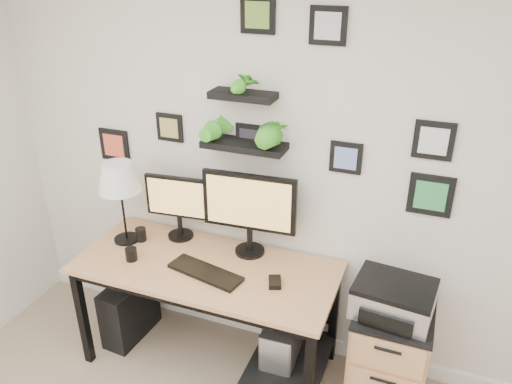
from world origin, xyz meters
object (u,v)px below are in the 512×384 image
at_px(file_cabinet, 389,355).
at_px(printer, 393,299).
at_px(monitor_right, 249,208).
at_px(pc_tower_grey, 284,345).
at_px(desk, 215,280).
at_px(pc_tower_black, 130,309).
at_px(table_lamp, 119,179).
at_px(mug, 131,254).
at_px(monitor_left, 178,203).

relative_size(file_cabinet, printer, 1.49).
distance_m(monitor_right, file_cabinet, 1.20).
bearing_deg(pc_tower_grey, file_cabinet, 2.72).
distance_m(desk, monitor_right, 0.51).
xyz_separation_m(desk, pc_tower_black, (-0.66, -0.02, -0.41)).
bearing_deg(printer, pc_tower_black, -178.82).
xyz_separation_m(monitor_right, pc_tower_black, (-0.82, -0.21, -0.86)).
bearing_deg(pc_tower_grey, monitor_right, 151.29).
relative_size(desk, table_lamp, 2.91).
xyz_separation_m(mug, printer, (1.57, 0.17, -0.02)).
bearing_deg(pc_tower_grey, monitor_left, 167.57).
xyz_separation_m(desk, monitor_left, (-0.34, 0.20, 0.38)).
bearing_deg(monitor_right, mug, -152.73).
distance_m(monitor_right, pc_tower_black, 1.21).
height_order(monitor_left, printer, monitor_left).
distance_m(desk, file_cabinet, 1.13).
distance_m(desk, monitor_left, 0.55).
xyz_separation_m(monitor_left, monitor_right, (0.50, -0.01, 0.07)).
bearing_deg(file_cabinet, monitor_right, 171.91).
xyz_separation_m(pc_tower_grey, file_cabinet, (0.63, 0.03, 0.11)).
relative_size(mug, printer, 0.18).
height_order(desk, file_cabinet, desk).
bearing_deg(monitor_right, pc_tower_grey, -28.71).
bearing_deg(pc_tower_black, monitor_left, 38.61).
bearing_deg(file_cabinet, printer, -115.01).
relative_size(monitor_left, file_cabinet, 0.66).
height_order(mug, pc_tower_black, mug).
height_order(monitor_right, file_cabinet, monitor_right).
relative_size(monitor_left, pc_tower_black, 1.02).
distance_m(monitor_left, mug, 0.44).
distance_m(monitor_left, file_cabinet, 1.59).
relative_size(monitor_right, pc_tower_grey, 1.28).
xyz_separation_m(mug, pc_tower_grey, (0.95, 0.17, -0.57)).
height_order(monitor_left, table_lamp, table_lamp).
bearing_deg(printer, desk, -178.93).
relative_size(desk, mug, 19.69).
bearing_deg(desk, pc_tower_black, -178.65).
xyz_separation_m(desk, monitor_right, (0.16, 0.19, 0.45)).
xyz_separation_m(table_lamp, file_cabinet, (1.75, 0.01, -0.86)).
bearing_deg(printer, file_cabinet, 64.99).
distance_m(monitor_left, pc_tower_grey, 1.13).
bearing_deg(pc_tower_black, file_cabinet, 6.62).
bearing_deg(monitor_left, pc_tower_grey, -12.43).
height_order(pc_tower_black, printer, printer).
relative_size(mug, pc_tower_grey, 0.18).
xyz_separation_m(pc_tower_grey, printer, (0.62, -0.01, 0.55)).
distance_m(pc_tower_black, printer, 1.82).
height_order(table_lamp, mug, table_lamp).
height_order(pc_tower_black, file_cabinet, file_cabinet).
bearing_deg(file_cabinet, pc_tower_grey, -177.28).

